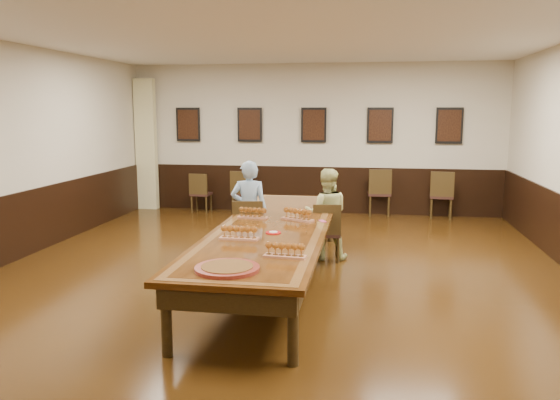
% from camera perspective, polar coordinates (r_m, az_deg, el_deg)
% --- Properties ---
extents(floor, '(8.00, 10.00, 0.02)m').
position_cam_1_polar(floor, '(7.24, -0.65, -8.56)').
color(floor, black).
rests_on(floor, ground).
extents(ceiling, '(8.00, 10.00, 0.02)m').
position_cam_1_polar(ceiling, '(6.95, -0.70, 17.57)').
color(ceiling, white).
rests_on(ceiling, floor).
extents(wall_back, '(8.00, 0.02, 3.20)m').
position_cam_1_polar(wall_back, '(11.87, 3.56, 6.39)').
color(wall_back, beige).
rests_on(wall_back, floor).
extents(wall_front, '(8.00, 0.02, 3.20)m').
position_cam_1_polar(wall_front, '(2.23, -23.93, -7.69)').
color(wall_front, beige).
rests_on(wall_front, floor).
extents(chair_man, '(0.50, 0.53, 0.93)m').
position_cam_1_polar(chair_man, '(8.08, -3.27, -3.16)').
color(chair_man, black).
rests_on(chair_man, floor).
extents(chair_woman, '(0.46, 0.49, 0.87)m').
position_cam_1_polar(chair_woman, '(8.14, 4.86, -3.29)').
color(chair_woman, black).
rests_on(chair_woman, floor).
extents(spare_chair_a, '(0.42, 0.45, 0.87)m').
position_cam_1_polar(spare_chair_a, '(12.05, -8.23, 0.77)').
color(spare_chair_a, black).
rests_on(spare_chair_a, floor).
extents(spare_chair_b, '(0.52, 0.55, 0.94)m').
position_cam_1_polar(spare_chair_b, '(11.81, -3.82, 0.85)').
color(spare_chair_b, black).
rests_on(spare_chair_b, floor).
extents(spare_chair_c, '(0.51, 0.55, 1.00)m').
position_cam_1_polar(spare_chair_c, '(11.75, 10.28, 0.83)').
color(spare_chair_c, black).
rests_on(spare_chair_c, floor).
extents(spare_chair_d, '(0.50, 0.54, 0.99)m').
position_cam_1_polar(spare_chair_d, '(11.74, 16.51, 0.55)').
color(spare_chair_d, black).
rests_on(spare_chair_d, floor).
extents(person_man, '(0.59, 0.43, 1.49)m').
position_cam_1_polar(person_man, '(8.12, -3.24, -1.09)').
color(person_man, teal).
rests_on(person_man, floor).
extents(person_woman, '(0.73, 0.60, 1.37)m').
position_cam_1_polar(person_woman, '(8.19, 4.86, -1.46)').
color(person_woman, '#C7C97E').
rests_on(person_woman, floor).
extents(pink_phone, '(0.12, 0.15, 0.01)m').
position_cam_1_polar(pink_phone, '(7.30, 4.46, -2.21)').
color(pink_phone, '#D44688').
rests_on(pink_phone, conference_table).
extents(curtain, '(0.45, 0.18, 2.90)m').
position_cam_1_polar(curtain, '(12.63, -13.80, 5.64)').
color(curtain, beige).
rests_on(curtain, floor).
extents(wainscoting, '(8.00, 10.00, 1.00)m').
position_cam_1_polar(wainscoting, '(7.10, -0.66, -4.64)').
color(wainscoting, black).
rests_on(wainscoting, floor).
extents(conference_table, '(1.40, 5.00, 0.76)m').
position_cam_1_polar(conference_table, '(7.07, -0.66, -3.77)').
color(conference_table, '#331908').
rests_on(conference_table, floor).
extents(posters, '(6.14, 0.04, 0.74)m').
position_cam_1_polar(posters, '(11.78, 3.54, 7.83)').
color(posters, black).
rests_on(posters, wall_back).
extents(flight_a, '(0.42, 0.17, 0.15)m').
position_cam_1_polar(flight_a, '(7.48, -2.87, -1.40)').
color(flight_a, '#9E5F42').
rests_on(flight_a, conference_table).
extents(flight_b, '(0.47, 0.33, 0.17)m').
position_cam_1_polar(flight_b, '(7.32, 1.84, -1.56)').
color(flight_b, '#9E5F42').
rests_on(flight_b, conference_table).
extents(flight_c, '(0.45, 0.15, 0.17)m').
position_cam_1_polar(flight_c, '(6.26, -4.30, -3.48)').
color(flight_c, '#9E5F42').
rests_on(flight_c, conference_table).
extents(flight_d, '(0.44, 0.17, 0.16)m').
position_cam_1_polar(flight_d, '(5.50, 0.52, -5.32)').
color(flight_d, '#9E5F42').
rests_on(flight_d, conference_table).
extents(red_plate_grp, '(0.19, 0.19, 0.02)m').
position_cam_1_polar(red_plate_grp, '(6.58, -0.70, -3.44)').
color(red_plate_grp, '#B70C0D').
rests_on(red_plate_grp, conference_table).
extents(carved_platter, '(0.70, 0.70, 0.05)m').
position_cam_1_polar(carved_platter, '(5.11, -5.54, -7.13)').
color(carved_platter, '#5E1812').
rests_on(carved_platter, conference_table).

